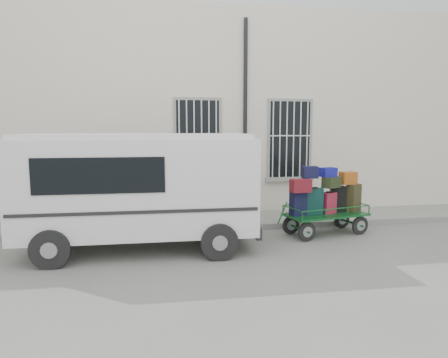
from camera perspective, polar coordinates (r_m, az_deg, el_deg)
name	(u,v)px	position (r m, az deg, el deg)	size (l,w,h in m)	color
ground	(231,248)	(8.79, 1.06, -9.77)	(80.00, 80.00, 0.00)	slate
building	(202,116)	(13.85, -3.22, 8.99)	(24.00, 5.15, 6.00)	beige
sidewalk	(216,221)	(10.86, -1.12, -6.05)	(24.00, 1.70, 0.15)	slate
luggage_cart	(326,200)	(9.97, 14.30, -2.99)	(2.38, 1.32, 1.68)	black
van	(139,184)	(8.62, -12.08, -0.67)	(4.93, 2.30, 2.46)	silver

